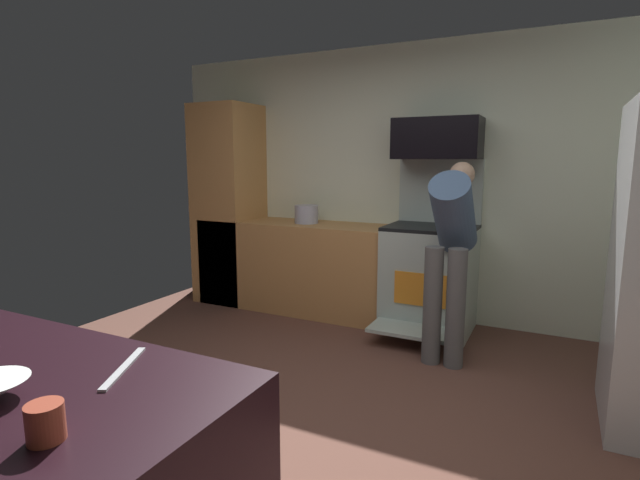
# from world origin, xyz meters

# --- Properties ---
(ground_plane) EXTENTS (5.20, 4.80, 0.02)m
(ground_plane) POSITION_xyz_m (0.00, 0.00, -0.01)
(ground_plane) COLOR brown
(wall_back) EXTENTS (5.20, 0.12, 2.60)m
(wall_back) POSITION_xyz_m (0.00, 2.34, 1.30)
(wall_back) COLOR silver
(wall_back) RESTS_ON ground
(lower_cabinet_run) EXTENTS (2.40, 0.60, 0.90)m
(lower_cabinet_run) POSITION_xyz_m (-0.90, 1.98, 0.45)
(lower_cabinet_run) COLOR #BE844A
(lower_cabinet_run) RESTS_ON ground
(cabinet_column) EXTENTS (0.60, 0.60, 2.10)m
(cabinet_column) POSITION_xyz_m (-1.90, 1.98, 1.05)
(cabinet_column) COLOR #BE844A
(cabinet_column) RESTS_ON ground
(oven_range) EXTENTS (0.76, 0.98, 1.53)m
(oven_range) POSITION_xyz_m (0.31, 1.97, 0.51)
(oven_range) COLOR #B0C1B6
(oven_range) RESTS_ON ground
(microwave) EXTENTS (0.74, 0.38, 0.35)m
(microwave) POSITION_xyz_m (0.31, 2.06, 1.71)
(microwave) COLOR black
(microwave) RESTS_ON oven_range
(person_cook) EXTENTS (0.31, 0.69, 1.51)m
(person_cook) POSITION_xyz_m (0.60, 1.40, 0.91)
(person_cook) COLOR #575757
(person_cook) RESTS_ON ground
(mug_coffee) EXTENTS (0.08, 0.08, 0.09)m
(mug_coffee) POSITION_xyz_m (0.32, -1.63, 0.94)
(mug_coffee) COLOR #9A3E29
(mug_coffee) RESTS_ON counter_island
(knife_chef) EXTENTS (0.15, 0.28, 0.01)m
(knife_chef) POSITION_xyz_m (0.17, -1.29, 0.90)
(knife_chef) COLOR #B7BABF
(knife_chef) RESTS_ON counter_island
(stock_pot) EXTENTS (0.24, 0.24, 0.18)m
(stock_pot) POSITION_xyz_m (-0.95, 1.98, 0.99)
(stock_pot) COLOR #B0B2C7
(stock_pot) RESTS_ON lower_cabinet_run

